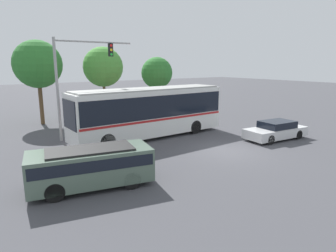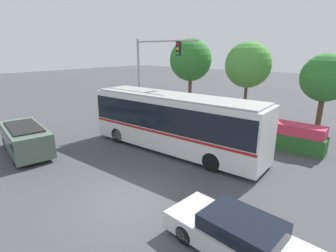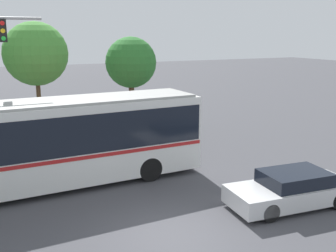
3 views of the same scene
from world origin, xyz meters
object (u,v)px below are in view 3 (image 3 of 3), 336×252
Objects in this scene: sedan_foreground at (292,190)px; street_tree_centre at (36,54)px; city_bus at (62,138)px; street_tree_right at (131,63)px.

street_tree_centre is (-6.26, 14.56, 4.17)m from sedan_foreground.
street_tree_right is at bearing -127.13° from city_bus.
street_tree_centre is at bearing -61.49° from sedan_foreground.
street_tree_right is at bearing -82.47° from sedan_foreground.
street_tree_centre is (0.51, 9.09, 2.82)m from city_bus.
city_bus is at bearing -33.69° from sedan_foreground.
street_tree_centre is 1.15× the size of street_tree_right.
sedan_foreground is 0.81× the size of street_tree_right.
city_bus is at bearing -93.22° from street_tree_centre.
sedan_foreground is 16.39m from street_tree_centre.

